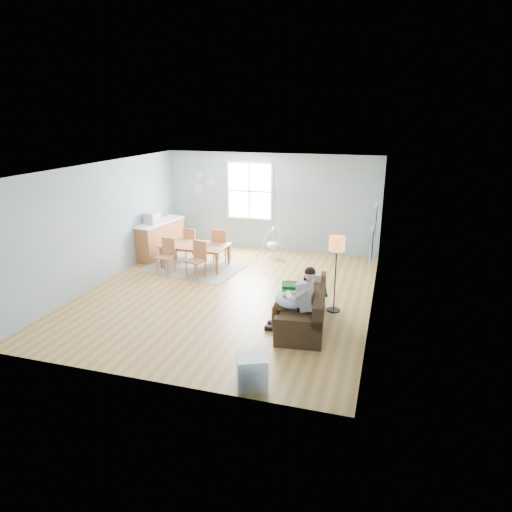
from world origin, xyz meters
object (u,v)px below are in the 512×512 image
(toddler, at_px, (302,289))
(dining_table, at_px, (195,256))
(father, at_px, (298,297))
(chair_ne, at_px, (221,244))
(counter, at_px, (160,238))
(baby_swing, at_px, (273,245))
(chair_se, at_px, (197,257))
(chair_nw, at_px, (192,242))
(monitor, at_px, (152,218))
(floor_lamp, at_px, (337,250))
(sofa, at_px, (305,312))
(storage_cube, at_px, (251,372))
(chair_sw, at_px, (167,254))

(toddler, relative_size, dining_table, 0.45)
(father, relative_size, chair_ne, 1.35)
(counter, bearing_deg, baby_swing, 13.21)
(dining_table, bearing_deg, chair_se, -58.49)
(chair_nw, height_order, chair_ne, chair_ne)
(chair_ne, relative_size, monitor, 2.35)
(floor_lamp, relative_size, monitor, 3.89)
(chair_se, bearing_deg, chair_ne, 83.29)
(sofa, distance_m, chair_nw, 4.78)
(toddler, distance_m, storage_cube, 2.36)
(toddler, relative_size, counter, 0.43)
(chair_sw, bearing_deg, monitor, 133.72)
(dining_table, distance_m, chair_nw, 0.75)
(monitor, bearing_deg, storage_cube, -49.35)
(sofa, height_order, chair_nw, chair_nw)
(storage_cube, relative_size, chair_se, 0.62)
(father, bearing_deg, chair_sw, 149.09)
(toddler, distance_m, chair_se, 3.29)
(father, distance_m, dining_table, 4.22)
(storage_cube, bearing_deg, chair_ne, 115.32)
(dining_table, height_order, chair_sw, chair_sw)
(counter, bearing_deg, chair_nw, -1.70)
(floor_lamp, xyz_separation_m, baby_swing, (-2.04, 3.01, -0.89))
(dining_table, height_order, chair_se, chair_se)
(toddler, bearing_deg, floor_lamp, 51.33)
(sofa, bearing_deg, dining_table, 143.09)
(toddler, distance_m, baby_swing, 3.97)
(dining_table, distance_m, monitor, 1.59)
(chair_ne, bearing_deg, toddler, -46.35)
(dining_table, distance_m, chair_sw, 0.74)
(monitor, bearing_deg, chair_nw, 16.92)
(chair_se, height_order, counter, counter)
(sofa, distance_m, chair_se, 3.45)
(toddler, xyz_separation_m, counter, (-4.49, 2.96, -0.15))
(sofa, bearing_deg, floor_lamp, 62.16)
(dining_table, bearing_deg, toddler, -34.10)
(father, distance_m, baby_swing, 4.38)
(toddler, height_order, chair_sw, toddler)
(chair_se, bearing_deg, monitor, 150.08)
(monitor, bearing_deg, counter, 85.23)
(monitor, bearing_deg, chair_ne, 5.80)
(chair_se, xyz_separation_m, baby_swing, (1.30, 1.99, -0.13))
(dining_table, bearing_deg, chair_nw, 121.18)
(storage_cube, height_order, baby_swing, baby_swing)
(chair_sw, xyz_separation_m, chair_nw, (0.13, 1.16, 0.00))
(chair_se, xyz_separation_m, monitor, (-1.68, 0.97, 0.62))
(chair_se, distance_m, baby_swing, 2.38)
(monitor, distance_m, baby_swing, 3.24)
(father, height_order, toddler, father)
(father, bearing_deg, storage_cube, -98.13)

